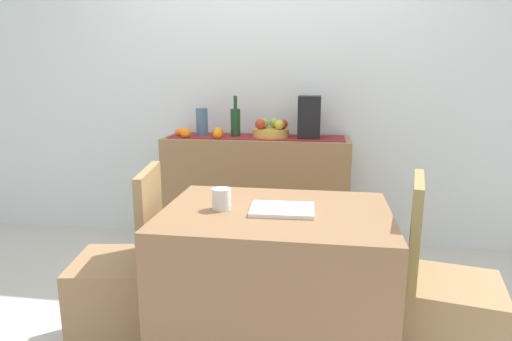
{
  "coord_description": "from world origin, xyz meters",
  "views": [
    {
      "loc": [
        0.43,
        -2.27,
        1.34
      ],
      "look_at": [
        0.03,
        0.38,
        0.74
      ],
      "focal_mm": 30.79,
      "sensor_mm": 36.0,
      "label": 1
    }
  ],
  "objects_px": {
    "coffee_maker": "(309,117)",
    "coffee_cup": "(221,199)",
    "open_book": "(282,210)",
    "fruit_bowl": "(271,133)",
    "chair_by_corner": "(447,319)",
    "chair_near_window": "(121,294)",
    "sideboard_console": "(257,194)",
    "dining_table": "(275,286)",
    "ceramic_vase": "(202,122)",
    "wine_bottle": "(235,122)"
  },
  "relations": [
    {
      "from": "wine_bottle",
      "to": "chair_by_corner",
      "type": "xyz_separation_m",
      "value": [
        1.22,
        -1.31,
        -0.72
      ]
    },
    {
      "from": "coffee_maker",
      "to": "sideboard_console",
      "type": "bearing_deg",
      "value": 180.0
    },
    {
      "from": "coffee_cup",
      "to": "fruit_bowl",
      "type": "bearing_deg",
      "value": 87.3
    },
    {
      "from": "wine_bottle",
      "to": "ceramic_vase",
      "type": "bearing_deg",
      "value": 180.0
    },
    {
      "from": "coffee_cup",
      "to": "sideboard_console",
      "type": "bearing_deg",
      "value": 91.86
    },
    {
      "from": "coffee_cup",
      "to": "chair_near_window",
      "type": "relative_size",
      "value": 0.11
    },
    {
      "from": "sideboard_console",
      "to": "ceramic_vase",
      "type": "bearing_deg",
      "value": 180.0
    },
    {
      "from": "dining_table",
      "to": "chair_near_window",
      "type": "bearing_deg",
      "value": 179.8
    },
    {
      "from": "ceramic_vase",
      "to": "open_book",
      "type": "distance_m",
      "value": 1.54
    },
    {
      "from": "fruit_bowl",
      "to": "dining_table",
      "type": "distance_m",
      "value": 1.44
    },
    {
      "from": "fruit_bowl",
      "to": "chair_near_window",
      "type": "bearing_deg",
      "value": -114.18
    },
    {
      "from": "fruit_bowl",
      "to": "chair_by_corner",
      "type": "relative_size",
      "value": 0.29
    },
    {
      "from": "fruit_bowl",
      "to": "ceramic_vase",
      "type": "relative_size",
      "value": 1.25
    },
    {
      "from": "coffee_cup",
      "to": "chair_by_corner",
      "type": "bearing_deg",
      "value": 1.45
    },
    {
      "from": "open_book",
      "to": "chair_by_corner",
      "type": "height_order",
      "value": "chair_by_corner"
    },
    {
      "from": "coffee_maker",
      "to": "coffee_cup",
      "type": "height_order",
      "value": "coffee_maker"
    },
    {
      "from": "dining_table",
      "to": "coffee_cup",
      "type": "distance_m",
      "value": 0.48
    },
    {
      "from": "wine_bottle",
      "to": "chair_near_window",
      "type": "relative_size",
      "value": 0.34
    },
    {
      "from": "sideboard_console",
      "to": "wine_bottle",
      "type": "bearing_deg",
      "value": 180.0
    },
    {
      "from": "fruit_bowl",
      "to": "open_book",
      "type": "relative_size",
      "value": 0.94
    },
    {
      "from": "chair_near_window",
      "to": "chair_by_corner",
      "type": "height_order",
      "value": "same"
    },
    {
      "from": "fruit_bowl",
      "to": "coffee_maker",
      "type": "xyz_separation_m",
      "value": [
        0.28,
        0.0,
        0.12
      ]
    },
    {
      "from": "ceramic_vase",
      "to": "chair_near_window",
      "type": "distance_m",
      "value": 1.5
    },
    {
      "from": "open_book",
      "to": "chair_by_corner",
      "type": "xyz_separation_m",
      "value": [
        0.74,
        0.02,
        -0.48
      ]
    },
    {
      "from": "open_book",
      "to": "coffee_cup",
      "type": "bearing_deg",
      "value": 179.43
    },
    {
      "from": "wine_bottle",
      "to": "coffee_maker",
      "type": "relative_size",
      "value": 0.99
    },
    {
      "from": "chair_by_corner",
      "to": "coffee_maker",
      "type": "bearing_deg",
      "value": 117.18
    },
    {
      "from": "dining_table",
      "to": "open_book",
      "type": "distance_m",
      "value": 0.38
    },
    {
      "from": "coffee_cup",
      "to": "chair_by_corner",
      "type": "distance_m",
      "value": 1.14
    },
    {
      "from": "wine_bottle",
      "to": "coffee_cup",
      "type": "height_order",
      "value": "wine_bottle"
    },
    {
      "from": "chair_near_window",
      "to": "sideboard_console",
      "type": "bearing_deg",
      "value": 69.8
    },
    {
      "from": "coffee_maker",
      "to": "dining_table",
      "type": "height_order",
      "value": "coffee_maker"
    },
    {
      "from": "sideboard_console",
      "to": "fruit_bowl",
      "type": "bearing_deg",
      "value": 0.0
    },
    {
      "from": "sideboard_console",
      "to": "fruit_bowl",
      "type": "xyz_separation_m",
      "value": [
        0.11,
        0.0,
        0.47
      ]
    },
    {
      "from": "wine_bottle",
      "to": "ceramic_vase",
      "type": "distance_m",
      "value": 0.26
    },
    {
      "from": "coffee_maker",
      "to": "ceramic_vase",
      "type": "distance_m",
      "value": 0.8
    },
    {
      "from": "wine_bottle",
      "to": "coffee_cup",
      "type": "relative_size",
      "value": 3.16
    },
    {
      "from": "sideboard_console",
      "to": "coffee_cup",
      "type": "relative_size",
      "value": 14.26
    },
    {
      "from": "coffee_maker",
      "to": "chair_by_corner",
      "type": "height_order",
      "value": "coffee_maker"
    },
    {
      "from": "dining_table",
      "to": "chair_by_corner",
      "type": "height_order",
      "value": "chair_by_corner"
    },
    {
      "from": "dining_table",
      "to": "chair_near_window",
      "type": "height_order",
      "value": "chair_near_window"
    },
    {
      "from": "chair_by_corner",
      "to": "wine_bottle",
      "type": "bearing_deg",
      "value": 132.82
    },
    {
      "from": "open_book",
      "to": "chair_near_window",
      "type": "height_order",
      "value": "chair_near_window"
    },
    {
      "from": "dining_table",
      "to": "chair_by_corner",
      "type": "bearing_deg",
      "value": 0.24
    },
    {
      "from": "sideboard_console",
      "to": "ceramic_vase",
      "type": "distance_m",
      "value": 0.68
    },
    {
      "from": "open_book",
      "to": "chair_by_corner",
      "type": "relative_size",
      "value": 0.31
    },
    {
      "from": "wine_bottle",
      "to": "dining_table",
      "type": "bearing_deg",
      "value": -71.28
    },
    {
      "from": "fruit_bowl",
      "to": "coffee_cup",
      "type": "height_order",
      "value": "fruit_bowl"
    },
    {
      "from": "fruit_bowl",
      "to": "chair_near_window",
      "type": "relative_size",
      "value": 0.29
    },
    {
      "from": "sideboard_console",
      "to": "dining_table",
      "type": "distance_m",
      "value": 1.35
    }
  ]
}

